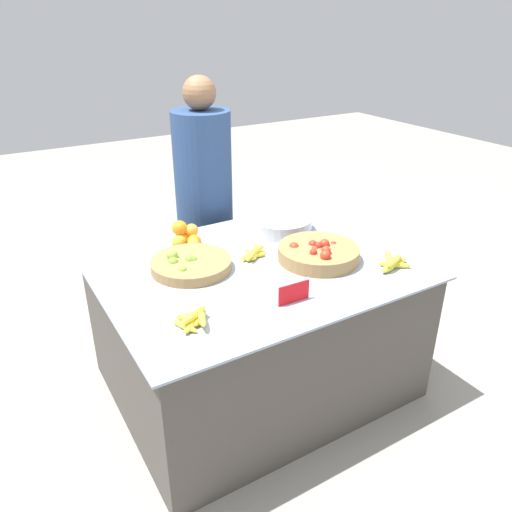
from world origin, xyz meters
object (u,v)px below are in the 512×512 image
Objects in this scene: price_sign at (294,293)px; vendor_person at (205,211)px; metal_bowl at (281,224)px; lime_bowl at (190,264)px; tomato_basket at (318,253)px.

price_sign is 0.10× the size of vendor_person.
price_sign is at bearing -119.38° from metal_bowl.
metal_bowl is 0.23× the size of vendor_person.
metal_bowl is 0.60m from vendor_person.
vendor_person is (0.43, 0.73, -0.05)m from lime_bowl.
tomato_basket reaches higher than metal_bowl.
lime_bowl is 0.26× the size of vendor_person.
price_sign is (0.25, -0.50, 0.02)m from lime_bowl.
tomato_basket is 1.15× the size of metal_bowl.
lime_bowl reaches higher than metal_bowl.
metal_bowl is 0.78m from price_sign.
metal_bowl is (0.05, 0.41, 0.00)m from tomato_basket.
vendor_person reaches higher than tomato_basket.
price_sign is at bearing -63.23° from lime_bowl.
vendor_person is at bearing 59.84° from lime_bowl.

